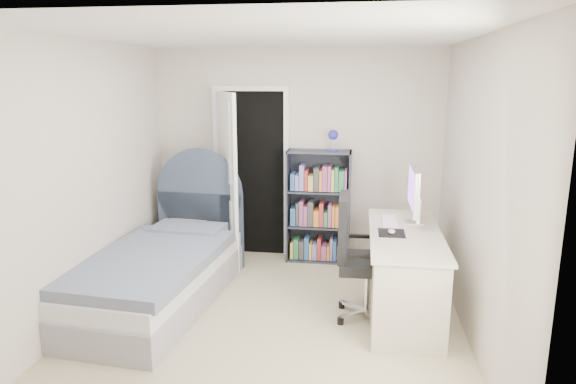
# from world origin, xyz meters

# --- Properties ---
(room_shell) EXTENTS (3.50, 3.70, 2.60)m
(room_shell) POSITION_xyz_m (0.00, 0.00, 1.25)
(room_shell) COLOR tan
(room_shell) RESTS_ON ground
(door) EXTENTS (0.92, 0.74, 2.06)m
(door) POSITION_xyz_m (-0.69, 1.54, 1.03)
(door) COLOR black
(door) RESTS_ON ground
(bed) EXTENTS (1.24, 2.32, 1.38)m
(bed) POSITION_xyz_m (-1.15, 0.28, 0.31)
(bed) COLOR gray
(bed) RESTS_ON ground
(nightstand) EXTENTS (0.44, 0.44, 0.64)m
(nightstand) POSITION_xyz_m (-1.20, 1.42, 0.42)
(nightstand) COLOR #D4BD82
(nightstand) RESTS_ON ground
(floor_lamp) EXTENTS (0.19, 0.19, 1.33)m
(floor_lamp) POSITION_xyz_m (-1.08, 1.61, 0.54)
(floor_lamp) COLOR silver
(floor_lamp) RESTS_ON ground
(bookcase) EXTENTS (0.74, 0.32, 1.58)m
(bookcase) POSITION_xyz_m (0.29, 1.64, 0.62)
(bookcase) COLOR #323744
(bookcase) RESTS_ON ground
(desk) EXTENTS (0.65, 1.62, 1.33)m
(desk) POSITION_xyz_m (1.19, 0.35, 0.43)
(desk) COLOR beige
(desk) RESTS_ON ground
(office_chair) EXTENTS (0.58, 0.60, 1.15)m
(office_chair) POSITION_xyz_m (0.76, 0.18, 0.63)
(office_chair) COLOR silver
(office_chair) RESTS_ON ground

